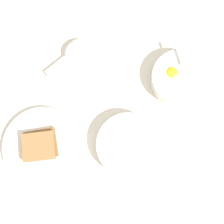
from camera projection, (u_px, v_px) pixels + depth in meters
name	position (u px, v px, depth m)	size (l,w,h in m)	color
ground_plane	(117.00, 86.00, 0.90)	(3.00, 3.00, 0.00)	silver
egg_bowl	(180.00, 79.00, 0.88)	(0.16, 0.16, 0.07)	white
toast_plate	(43.00, 146.00, 0.85)	(0.22, 0.22, 0.02)	white
toast_sandwich	(40.00, 145.00, 0.83)	(0.09, 0.09, 0.03)	brown
soup_spoon	(74.00, 52.00, 0.90)	(0.11, 0.15, 0.03)	white
congee_bowl	(128.00, 145.00, 0.84)	(0.17, 0.17, 0.04)	white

